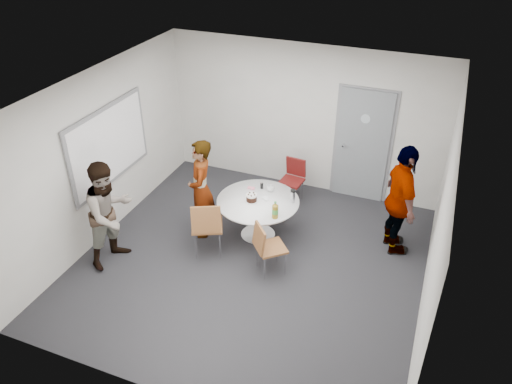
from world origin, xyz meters
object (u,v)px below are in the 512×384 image
at_px(table, 259,206).
at_px(person_right, 400,201).
at_px(whiteboard, 109,145).
at_px(door, 363,146).
at_px(person_main, 201,189).
at_px(person_left, 110,213).
at_px(chair_near_right, 266,245).
at_px(chair_far, 293,176).
at_px(chair_near_left, 207,224).

xyz_separation_m(table, person_right, (2.08, 0.46, 0.31)).
bearing_deg(whiteboard, person_right, 11.92).
bearing_deg(door, person_main, -136.05).
bearing_deg(whiteboard, person_left, -59.41).
distance_m(whiteboard, person_left, 1.18).
xyz_separation_m(whiteboard, chair_near_right, (2.74, -0.32, -0.94)).
distance_m(whiteboard, chair_far, 3.19).
height_order(door, table, door).
bearing_deg(door, person_right, -57.81).
distance_m(door, person_left, 4.39).
xyz_separation_m(chair_near_right, person_left, (-2.23, -0.55, 0.33)).
bearing_deg(whiteboard, person_main, 9.35).
relative_size(door, chair_near_right, 2.54).
bearing_deg(person_main, chair_far, 120.78).
height_order(door, chair_near_left, door).
relative_size(chair_near_left, chair_near_right, 1.15).
height_order(chair_near_right, person_left, person_left).
xyz_separation_m(person_left, person_right, (3.90, 1.79, 0.07)).
height_order(whiteboard, person_main, whiteboard).
distance_m(whiteboard, person_main, 1.59).
xyz_separation_m(whiteboard, chair_far, (2.49, 1.73, -0.96)).
bearing_deg(table, person_main, -165.09).
relative_size(chair_near_left, person_left, 0.58).
bearing_deg(person_main, door, 109.94).
distance_m(door, chair_near_left, 3.15).
distance_m(chair_far, person_main, 1.86).
relative_size(table, chair_near_right, 1.56).
bearing_deg(chair_far, door, -146.71).
relative_size(whiteboard, person_main, 1.15).
height_order(whiteboard, chair_near_left, whiteboard).
distance_m(chair_near_right, person_main, 1.45).
bearing_deg(chair_near_left, chair_near_right, -27.87).
bearing_deg(person_right, person_left, 90.62).
bearing_deg(door, table, -124.24).
distance_m(whiteboard, person_right, 4.54).
height_order(person_left, person_right, person_right).
bearing_deg(chair_near_right, person_main, -154.36).
relative_size(person_left, person_right, 0.93).
bearing_deg(person_left, whiteboard, 44.79).
bearing_deg(chair_far, person_left, 58.62).
bearing_deg(person_left, table, -39.46).
bearing_deg(person_main, chair_near_right, 42.90).
relative_size(whiteboard, chair_far, 2.36).
height_order(table, person_right, person_right).
bearing_deg(person_main, person_right, 79.14).
xyz_separation_m(chair_far, person_left, (-1.98, -2.60, 0.35)).
height_order(door, whiteboard, door).
relative_size(person_main, person_left, 1.00).
bearing_deg(chair_near_left, whiteboard, 146.16).
height_order(table, person_main, person_main).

